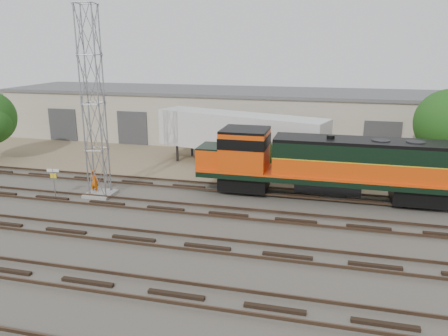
% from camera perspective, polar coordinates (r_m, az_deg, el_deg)
% --- Properties ---
extents(ground, '(140.00, 140.00, 0.00)m').
position_cam_1_polar(ground, '(24.86, -0.25, -7.46)').
color(ground, '#47423A').
rests_on(ground, ground).
extents(dirt_strip, '(80.00, 16.00, 0.02)m').
position_cam_1_polar(dirt_strip, '(38.82, 5.26, 1.06)').
color(dirt_strip, '#726047').
rests_on(dirt_strip, ground).
extents(tracks, '(80.00, 20.40, 0.28)m').
position_cam_1_polar(tracks, '(22.20, -2.20, -10.22)').
color(tracks, black).
rests_on(tracks, ground).
extents(warehouse, '(58.40, 10.40, 5.30)m').
position_cam_1_polar(warehouse, '(46.02, 6.97, 6.68)').
color(warehouse, '#BFB59F').
rests_on(warehouse, ground).
extents(locomotive, '(17.32, 3.04, 4.16)m').
position_cam_1_polar(locomotive, '(29.10, 12.94, 0.58)').
color(locomotive, black).
rests_on(locomotive, tracks).
extents(signal_tower, '(1.81, 1.81, 12.25)m').
position_cam_1_polar(signal_tower, '(29.43, -16.66, 7.62)').
color(signal_tower, gray).
rests_on(signal_tower, ground).
extents(sign_post, '(0.82, 0.14, 2.01)m').
position_cam_1_polar(sign_post, '(30.90, -21.38, -1.13)').
color(sign_post, gray).
rests_on(sign_post, ground).
extents(worker, '(0.61, 0.40, 1.66)m').
position_cam_1_polar(worker, '(31.05, -16.58, -1.72)').
color(worker, '#D6570B').
rests_on(worker, ground).
extents(semi_trailer, '(14.72, 7.05, 4.46)m').
position_cam_1_polar(semi_trailer, '(35.61, 2.52, 4.40)').
color(semi_trailer, silver).
rests_on(semi_trailer, ground).
extents(tree_mid, '(4.39, 4.18, 4.18)m').
position_cam_1_polar(tree_mid, '(34.25, 4.14, 2.08)').
color(tree_mid, '#382619').
rests_on(tree_mid, ground).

